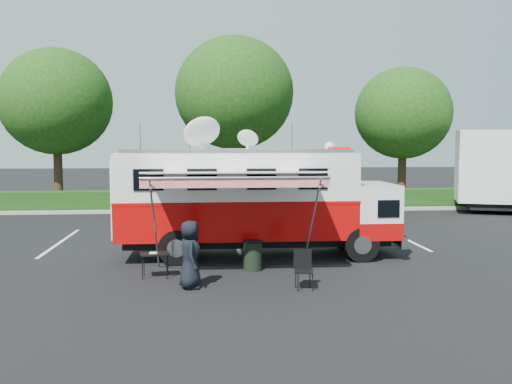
% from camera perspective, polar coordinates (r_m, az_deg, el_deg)
% --- Properties ---
extents(ground_plane, '(120.00, 120.00, 0.00)m').
position_cam_1_polar(ground_plane, '(17.17, 0.15, -6.47)').
color(ground_plane, black).
rests_on(ground_plane, ground).
extents(back_border, '(60.00, 6.14, 8.87)m').
position_cam_1_polar(back_border, '(29.83, 0.06, 8.05)').
color(back_border, '#9E998E').
rests_on(back_border, ground_plane).
extents(stall_lines, '(24.12, 5.50, 0.01)m').
position_cam_1_polar(stall_lines, '(20.08, -2.07, -4.79)').
color(stall_lines, silver).
rests_on(stall_lines, ground_plane).
extents(command_truck, '(8.30, 2.29, 3.99)m').
position_cam_1_polar(command_truck, '(16.91, -0.09, -0.80)').
color(command_truck, black).
rests_on(command_truck, ground_plane).
extents(awning, '(4.53, 2.36, 2.74)m').
position_cam_1_polar(awning, '(14.43, -2.21, 1.60)').
color(awning, white).
rests_on(awning, ground_plane).
extents(person, '(0.59, 0.83, 1.60)m').
position_cam_1_polar(person, '(13.65, -6.58, -9.53)').
color(person, black).
rests_on(person, ground_plane).
extents(folding_table, '(0.81, 0.64, 0.62)m').
position_cam_1_polar(folding_table, '(14.70, -10.06, -6.23)').
color(folding_table, black).
rests_on(folding_table, ground_plane).
extents(folding_chair, '(0.50, 0.52, 0.90)m').
position_cam_1_polar(folding_chair, '(13.48, 4.76, -7.38)').
color(folding_chair, black).
rests_on(folding_chair, ground_plane).
extents(trash_bin, '(0.53, 0.53, 0.80)m').
position_cam_1_polar(trash_bin, '(15.31, -0.33, -6.35)').
color(trash_bin, black).
rests_on(trash_bin, ground_plane).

